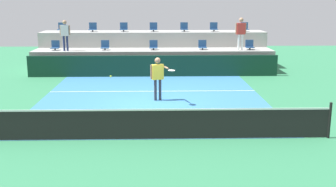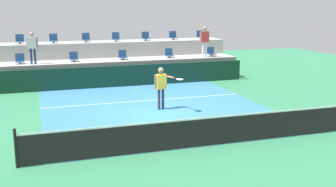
{
  "view_description": "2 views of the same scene",
  "coord_description": "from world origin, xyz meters",
  "px_view_note": "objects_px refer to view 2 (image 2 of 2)",
  "views": [
    {
      "loc": [
        0.17,
        -15.52,
        4.02
      ],
      "look_at": [
        0.55,
        -1.8,
        0.86
      ],
      "focal_mm": 44.64,
      "sensor_mm": 36.0,
      "label": 1
    },
    {
      "loc": [
        -4.57,
        -14.87,
        4.2
      ],
      "look_at": [
        -0.19,
        -1.4,
        1.13
      ],
      "focal_mm": 43.96,
      "sensor_mm": 36.0,
      "label": 2
    }
  ],
  "objects_px": {
    "stadium_chair_upper_far_left": "(20,40)",
    "stadium_chair_upper_left": "(54,39)",
    "stadium_chair_lower_left": "(74,57)",
    "stadium_chair_lower_center": "(123,56)",
    "spectator_in_white": "(32,45)",
    "stadium_chair_upper_center": "(116,38)",
    "stadium_chair_lower_far_left": "(20,60)",
    "stadium_chair_upper_right": "(173,36)",
    "stadium_chair_upper_mid_left": "(86,38)",
    "tennis_ball": "(137,89)",
    "stadium_chair_lower_far_right": "(211,52)",
    "stadium_chair_upper_far_right": "(200,35)",
    "stadium_chair_upper_mid_right": "(146,37)",
    "stadium_chair_lower_right": "(169,54)",
    "spectator_leaning_on_rail": "(205,39)",
    "tennis_player": "(162,84)"
  },
  "relations": [
    {
      "from": "stadium_chair_lower_far_left",
      "to": "stadium_chair_upper_mid_right",
      "type": "distance_m",
      "value": 7.38
    },
    {
      "from": "stadium_chair_lower_center",
      "to": "tennis_ball",
      "type": "relative_size",
      "value": 7.65
    },
    {
      "from": "tennis_player",
      "to": "stadium_chair_lower_far_left",
      "type": "bearing_deg",
      "value": 130.45
    },
    {
      "from": "stadium_chair_upper_far_left",
      "to": "tennis_ball",
      "type": "relative_size",
      "value": 7.65
    },
    {
      "from": "stadium_chair_lower_left",
      "to": "stadium_chair_upper_far_left",
      "type": "relative_size",
      "value": 1.0
    },
    {
      "from": "stadium_chair_upper_far_left",
      "to": "stadium_chair_upper_mid_left",
      "type": "distance_m",
      "value": 3.57
    },
    {
      "from": "stadium_chair_upper_right",
      "to": "tennis_player",
      "type": "bearing_deg",
      "value": -111.71
    },
    {
      "from": "stadium_chair_lower_far_right",
      "to": "tennis_player",
      "type": "xyz_separation_m",
      "value": [
        -5.05,
        -6.5,
        -0.4
      ]
    },
    {
      "from": "stadium_chair_upper_mid_left",
      "to": "tennis_ball",
      "type": "bearing_deg",
      "value": -88.13
    },
    {
      "from": "stadium_chair_upper_far_left",
      "to": "stadium_chair_lower_far_left",
      "type": "bearing_deg",
      "value": -90.37
    },
    {
      "from": "stadium_chair_lower_left",
      "to": "stadium_chair_upper_right",
      "type": "relative_size",
      "value": 1.0
    },
    {
      "from": "stadium_chair_lower_far_left",
      "to": "stadium_chair_upper_center",
      "type": "distance_m",
      "value": 5.68
    },
    {
      "from": "stadium_chair_upper_far_left",
      "to": "stadium_chair_lower_center",
      "type": "bearing_deg",
      "value": -18.72
    },
    {
      "from": "stadium_chair_upper_mid_left",
      "to": "spectator_in_white",
      "type": "distance_m",
      "value": 3.66
    },
    {
      "from": "stadium_chair_lower_far_left",
      "to": "stadium_chair_upper_far_right",
      "type": "height_order",
      "value": "stadium_chair_upper_far_right"
    },
    {
      "from": "stadium_chair_upper_far_left",
      "to": "stadium_chair_lower_left",
      "type": "bearing_deg",
      "value": -33.9
    },
    {
      "from": "stadium_chair_upper_far_left",
      "to": "stadium_chair_upper_right",
      "type": "xyz_separation_m",
      "value": [
        8.84,
        0.0,
        0.0
      ]
    },
    {
      "from": "stadium_chair_upper_left",
      "to": "stadium_chair_upper_center",
      "type": "bearing_deg",
      "value": 0.0
    },
    {
      "from": "stadium_chair_lower_center",
      "to": "stadium_chair_lower_left",
      "type": "bearing_deg",
      "value": 180.0
    },
    {
      "from": "stadium_chair_lower_center",
      "to": "stadium_chair_upper_right",
      "type": "relative_size",
      "value": 1.0
    },
    {
      "from": "spectator_in_white",
      "to": "stadium_chair_upper_center",
      "type": "bearing_deg",
      "value": 25.08
    },
    {
      "from": "stadium_chair_upper_left",
      "to": "tennis_player",
      "type": "height_order",
      "value": "stadium_chair_upper_left"
    },
    {
      "from": "stadium_chair_upper_center",
      "to": "stadium_chair_upper_right",
      "type": "bearing_deg",
      "value": 0.0
    },
    {
      "from": "stadium_chair_upper_left",
      "to": "stadium_chair_lower_right",
      "type": "bearing_deg",
      "value": -16.16
    },
    {
      "from": "stadium_chair_upper_right",
      "to": "stadium_chair_upper_mid_left",
      "type": "bearing_deg",
      "value": 180.0
    },
    {
      "from": "stadium_chair_upper_mid_right",
      "to": "stadium_chair_upper_right",
      "type": "relative_size",
      "value": 1.0
    },
    {
      "from": "stadium_chair_upper_left",
      "to": "tennis_ball",
      "type": "xyz_separation_m",
      "value": [
        2.14,
        -10.66,
        -0.89
      ]
    },
    {
      "from": "tennis_ball",
      "to": "stadium_chair_lower_far_left",
      "type": "bearing_deg",
      "value": 113.94
    },
    {
      "from": "stadium_chair_lower_far_right",
      "to": "stadium_chair_upper_center",
      "type": "height_order",
      "value": "stadium_chair_upper_center"
    },
    {
      "from": "stadium_chair_upper_left",
      "to": "stadium_chair_upper_mid_left",
      "type": "bearing_deg",
      "value": 0.0
    },
    {
      "from": "tennis_ball",
      "to": "stadium_chair_lower_far_right",
      "type": "bearing_deg",
      "value": 53.06
    },
    {
      "from": "stadium_chair_upper_far_left",
      "to": "stadium_chair_upper_far_right",
      "type": "relative_size",
      "value": 1.0
    },
    {
      "from": "stadium_chair_lower_far_left",
      "to": "stadium_chair_lower_right",
      "type": "bearing_deg",
      "value": 0.0
    },
    {
      "from": "stadium_chair_upper_mid_left",
      "to": "tennis_player",
      "type": "height_order",
      "value": "stadium_chair_upper_mid_left"
    },
    {
      "from": "spectator_leaning_on_rail",
      "to": "stadium_chair_lower_far_left",
      "type": "bearing_deg",
      "value": 177.8
    },
    {
      "from": "stadium_chair_lower_center",
      "to": "stadium_chair_upper_left",
      "type": "distance_m",
      "value": 4.05
    },
    {
      "from": "stadium_chair_lower_center",
      "to": "stadium_chair_upper_left",
      "type": "bearing_deg",
      "value": 152.99
    },
    {
      "from": "spectator_in_white",
      "to": "spectator_leaning_on_rail",
      "type": "xyz_separation_m",
      "value": [
        9.35,
        0.0,
        0.09
      ]
    },
    {
      "from": "stadium_chair_lower_center",
      "to": "stadium_chair_upper_mid_right",
      "type": "height_order",
      "value": "stadium_chair_upper_mid_right"
    },
    {
      "from": "stadium_chair_upper_mid_right",
      "to": "tennis_player",
      "type": "xyz_separation_m",
      "value": [
        -1.57,
        -8.3,
        -1.25
      ]
    },
    {
      "from": "stadium_chair_lower_far_right",
      "to": "stadium_chair_upper_center",
      "type": "relative_size",
      "value": 1.0
    },
    {
      "from": "stadium_chair_lower_far_right",
      "to": "stadium_chair_upper_mid_right",
      "type": "distance_m",
      "value": 4.02
    },
    {
      "from": "stadium_chair_lower_center",
      "to": "stadium_chair_lower_right",
      "type": "distance_m",
      "value": 2.68
    },
    {
      "from": "stadium_chair_upper_mid_right",
      "to": "stadium_chair_upper_left",
      "type": "bearing_deg",
      "value": 180.0
    },
    {
      "from": "stadium_chair_upper_far_left",
      "to": "stadium_chair_upper_left",
      "type": "bearing_deg",
      "value": 0.0
    },
    {
      "from": "stadium_chair_lower_center",
      "to": "spectator_in_white",
      "type": "distance_m",
      "value": 4.75
    },
    {
      "from": "stadium_chair_upper_mid_right",
      "to": "spectator_in_white",
      "type": "distance_m",
      "value": 6.82
    },
    {
      "from": "stadium_chair_lower_left",
      "to": "stadium_chair_lower_center",
      "type": "xyz_separation_m",
      "value": [
        2.63,
        0.0,
        0.0
      ]
    },
    {
      "from": "stadium_chair_upper_far_left",
      "to": "stadium_chair_upper_left",
      "type": "relative_size",
      "value": 1.0
    },
    {
      "from": "stadium_chair_lower_center",
      "to": "spectator_in_white",
      "type": "height_order",
      "value": "spectator_in_white"
    }
  ]
}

